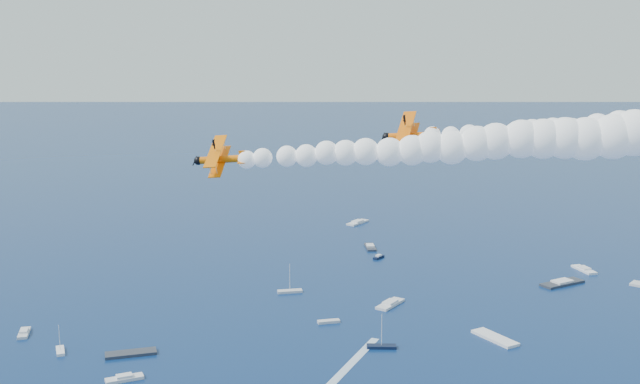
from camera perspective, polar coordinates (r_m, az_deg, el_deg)
The scene contains 5 objects.
biplane_lead at distance 106.84m, azimuth 6.74°, elevation 4.12°, with size 7.76×8.70×5.24m, color #FF6505, non-canonical shape.
biplane_trail at distance 98.29m, azimuth -7.32°, elevation 2.40°, with size 6.83×7.66×4.61m, color orange, non-canonical shape.
smoke_trail_lead at distance 105.42m, azimuth 21.80°, elevation 4.49°, with size 51.84×23.45×9.90m, color white, non-canonical shape.
smoke_trail_trail at distance 95.09m, azimuth 9.08°, elevation 3.35°, with size 48.12×31.08×9.90m, color white, non-canonical shape.
spectator_boats at distance 198.27m, azimuth 15.46°, elevation -10.37°, with size 226.15×185.17×0.70m.
Camera 1 is at (68.63, -59.66, 70.26)m, focal length 43.27 mm.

